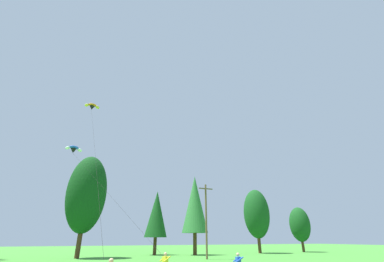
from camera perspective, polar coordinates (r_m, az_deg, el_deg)
treeline_tree_d at (r=43.19m, az=-22.32°, el=-12.70°), size 5.75×5.75×14.62m
treeline_tree_e at (r=48.43m, az=-7.88°, el=-17.73°), size 3.92×3.92×10.57m
treeline_tree_f at (r=48.02m, az=0.62°, el=-15.82°), size 4.53×4.53×13.30m
treeline_tree_g at (r=55.09m, az=14.11°, el=-17.32°), size 4.99×4.99×11.80m
treeline_tree_h at (r=62.71m, az=22.78°, el=-18.54°), size 4.19×4.19×8.85m
utility_pole at (r=38.09m, az=3.16°, el=-18.70°), size 2.20×0.26×9.88m
parafoil_kite_high_orange at (r=39.16m, az=-21.27°, el=5.07°), size 2.92×21.98×18.70m
parafoil_kite_mid_blue_white at (r=36.43m, az=-24.75°, el=-3.71°), size 8.26×17.37×12.05m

